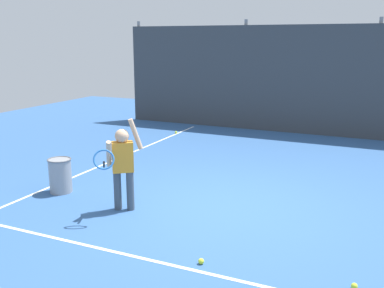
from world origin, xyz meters
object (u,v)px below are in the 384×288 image
Objects in this scene: tennis_ball_0 at (176,132)px; tennis_ball_5 at (201,261)px; tennis_player at (122,162)px; tennis_ball_2 at (354,286)px; ball_hopper at (60,175)px.

tennis_ball_5 is (3.42, -6.17, 0.00)m from tennis_ball_0.
tennis_player reaches higher than tennis_ball_2.
ball_hopper reaches higher than tennis_ball_2.
ball_hopper is 3.30m from tennis_ball_5.
tennis_ball_2 is (5.02, -6.00, 0.00)m from tennis_ball_0.
tennis_player is at bearing 165.67° from tennis_ball_2.
tennis_ball_2 and tennis_ball_5 have the same top height.
tennis_ball_5 is at bearing -173.90° from tennis_ball_2.
tennis_player is 20.46× the size of tennis_ball_2.
tennis_player is 20.46× the size of tennis_ball_0.
tennis_ball_2 is at bearing -13.01° from ball_hopper.
ball_hopper reaches higher than tennis_ball_0.
tennis_ball_2 is (4.65, -1.07, -0.26)m from ball_hopper.
ball_hopper is at bearing -85.70° from tennis_ball_0.
ball_hopper is at bearing 133.53° from tennis_player.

